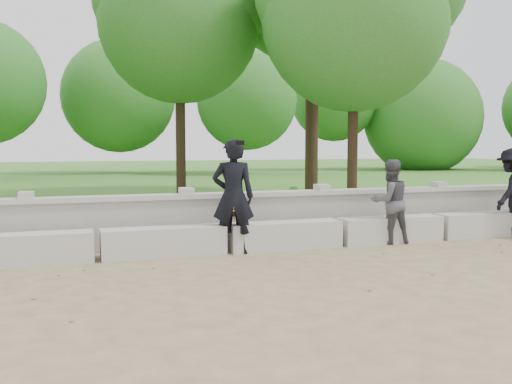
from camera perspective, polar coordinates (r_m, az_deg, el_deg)
ground at (r=7.41m, az=1.04°, el=-8.67°), size 80.00×80.00×0.00m
lawn at (r=20.99m, az=-11.87°, el=0.31°), size 40.00×22.00×0.25m
concrete_bench at (r=9.14m, az=-2.96°, el=-4.66°), size 11.90×0.45×0.45m
parapet_wall at (r=9.78m, az=-4.07°, el=-2.63°), size 12.50×0.35×0.90m
man_main at (r=8.98m, az=-2.30°, el=-0.45°), size 0.75×0.69×1.81m
visitor_left at (r=10.16m, az=13.25°, el=-0.94°), size 0.72×0.57×1.47m
visitor_mid at (r=11.75m, az=24.22°, el=-0.01°), size 1.23×1.04×1.66m
tree_center at (r=15.54m, az=-7.68°, el=17.55°), size 4.17×4.17×7.01m
tree_near_right at (r=13.48m, az=9.83°, el=18.01°), size 4.15×4.15×6.66m
shrub_b at (r=12.12m, az=3.65°, el=-0.81°), size 0.30×0.35×0.59m
shrub_c at (r=12.04m, az=4.25°, el=-1.02°), size 0.62×0.61×0.52m
shrub_d at (r=10.56m, az=-21.12°, el=-2.08°), size 0.40×0.40×0.54m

